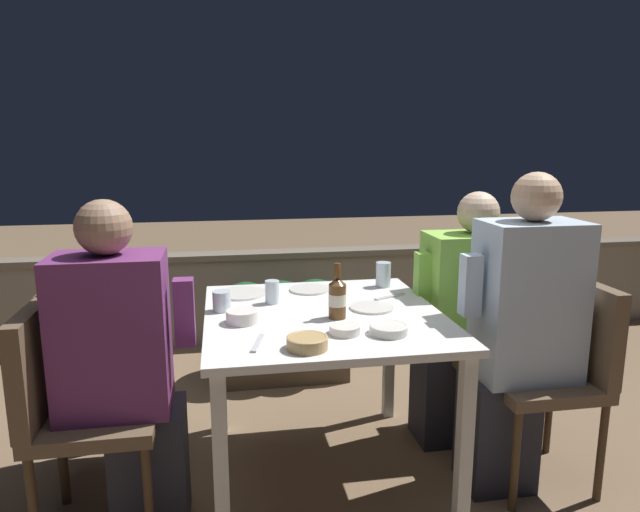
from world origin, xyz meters
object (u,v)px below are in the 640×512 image
chair_right_near (560,360)px  chair_right_far (503,330)px  person_purple_stripe (125,370)px  beer_bottle (337,297)px  chair_left_far (90,359)px  potted_plant (510,305)px  person_green_blouse (465,319)px  person_blue_shirt (519,333)px  chair_left_near (69,397)px

chair_right_near → chair_right_far: (-0.05, 0.39, 0.00)m
person_purple_stripe → beer_bottle: bearing=9.1°
chair_right_far → beer_bottle: size_ratio=3.88×
chair_right_near → chair_left_far: bearing=169.7°
chair_right_far → potted_plant: size_ratio=1.18×
chair_right_far → beer_bottle: beer_bottle is taller
chair_left_far → chair_right_near: 1.94m
person_green_blouse → beer_bottle: 0.76m
chair_right_far → potted_plant: 0.74m
chair_left_far → person_blue_shirt: bearing=-11.5°
chair_right_far → potted_plant: bearing=59.3°
chair_left_far → chair_left_near: bearing=-89.2°
chair_left_near → chair_left_far: bearing=90.8°
chair_right_near → beer_bottle: size_ratio=3.88×
chair_right_far → potted_plant: chair_right_far is taller
chair_right_far → chair_right_near: bearing=-83.0°
chair_right_near → person_purple_stripe: bearing=-179.4°
chair_left_near → person_blue_shirt: person_blue_shirt is taller
chair_left_far → beer_bottle: 1.06m
chair_right_near → person_green_blouse: bearing=122.1°
chair_left_near → person_purple_stripe: bearing=0.0°
person_green_blouse → beer_bottle: bearing=-157.3°
person_blue_shirt → beer_bottle: (-0.72, 0.11, 0.15)m
person_purple_stripe → person_blue_shirt: person_blue_shirt is taller
chair_left_far → person_green_blouse: (1.66, 0.04, 0.06)m
chair_left_near → chair_right_near: size_ratio=1.00×
chair_left_near → potted_plant: bearing=25.0°
potted_plant → chair_right_near: bearing=-107.8°
chair_left_near → person_blue_shirt: size_ratio=0.66×
chair_left_far → potted_plant: size_ratio=1.18×
beer_bottle → person_purple_stripe: bearing=-170.9°
person_blue_shirt → chair_right_far: bearing=69.7°
chair_left_far → chair_right_far: 1.86m
chair_left_near → chair_right_near: bearing=0.5°
chair_right_near → beer_bottle: bearing=173.2°
person_blue_shirt → potted_plant: (0.52, 1.02, -0.21)m
person_blue_shirt → potted_plant: person_blue_shirt is taller
person_green_blouse → potted_plant: bearing=47.9°
person_purple_stripe → person_green_blouse: 1.52m
person_purple_stripe → person_blue_shirt: 1.52m
chair_right_near → potted_plant: 1.08m
chair_left_far → person_green_blouse: 1.66m
chair_right_near → beer_bottle: beer_bottle is taller
beer_bottle → person_green_blouse: bearing=22.7°
chair_right_far → person_green_blouse: person_green_blouse is taller
chair_left_near → chair_left_far: same height
chair_left_near → person_purple_stripe: (0.19, 0.00, 0.09)m
chair_left_near → chair_left_far: size_ratio=1.00×
chair_left_far → potted_plant: (2.24, 0.68, -0.08)m
person_purple_stripe → chair_right_near: 1.71m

